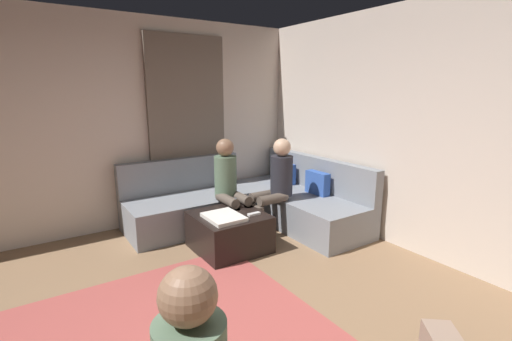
# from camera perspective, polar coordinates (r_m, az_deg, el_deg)

# --- Properties ---
(wall_back) EXTENTS (6.00, 0.12, 2.70)m
(wall_back) POSITION_cam_1_polar(r_m,az_deg,el_deg) (4.10, 29.18, 4.86)
(wall_back) COLOR beige
(wall_back) RESTS_ON ground_plane
(wall_left) EXTENTS (0.12, 6.00, 2.70)m
(wall_left) POSITION_cam_1_polar(r_m,az_deg,el_deg) (4.88, -25.44, 6.24)
(wall_left) COLOR beige
(wall_left) RESTS_ON ground_plane
(curtain_panel) EXTENTS (0.06, 1.10, 2.50)m
(curtain_panel) POSITION_cam_1_polar(r_m,az_deg,el_deg) (5.14, -10.65, 6.40)
(curtain_panel) COLOR #726659
(curtain_panel) RESTS_ON ground_plane
(sectional_couch) EXTENTS (2.10, 2.55, 0.87)m
(sectional_couch) POSITION_cam_1_polar(r_m,az_deg,el_deg) (4.94, -0.49, -5.13)
(sectional_couch) COLOR gray
(sectional_couch) RESTS_ON ground_plane
(ottoman) EXTENTS (0.76, 0.76, 0.42)m
(ottoman) POSITION_cam_1_polar(r_m,az_deg,el_deg) (4.19, -4.23, -9.55)
(ottoman) COLOR black
(ottoman) RESTS_ON ground_plane
(folded_blanket) EXTENTS (0.44, 0.36, 0.04)m
(folded_blanket) POSITION_cam_1_polar(r_m,az_deg,el_deg) (3.98, -5.09, -7.29)
(folded_blanket) COLOR white
(folded_blanket) RESTS_ON ottoman
(coffee_mug) EXTENTS (0.08, 0.08, 0.10)m
(coffee_mug) POSITION_cam_1_polar(r_m,az_deg,el_deg) (4.37, -3.64, -5.02)
(coffee_mug) COLOR #334C72
(coffee_mug) RESTS_ON ottoman
(game_remote) EXTENTS (0.05, 0.15, 0.02)m
(game_remote) POSITION_cam_1_polar(r_m,az_deg,el_deg) (4.08, -0.31, -6.84)
(game_remote) COLOR white
(game_remote) RESTS_ON ottoman
(person_on_couch_back) EXTENTS (0.30, 0.60, 1.20)m
(person_on_couch_back) POSITION_cam_1_polar(r_m,az_deg,el_deg) (4.53, 3.05, -1.86)
(person_on_couch_back) COLOR brown
(person_on_couch_back) RESTS_ON ground_plane
(person_on_couch_side) EXTENTS (0.60, 0.30, 1.20)m
(person_on_couch_side) POSITION_cam_1_polar(r_m,az_deg,el_deg) (4.50, -4.20, -1.98)
(person_on_couch_side) COLOR brown
(person_on_couch_side) RESTS_ON ground_plane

